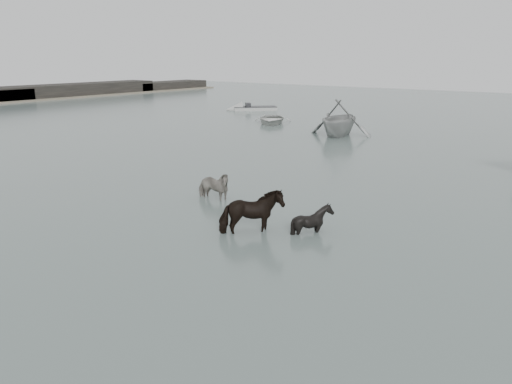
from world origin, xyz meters
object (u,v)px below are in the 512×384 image
pony_dark (252,209)px  rowboat_lead (271,118)px  pony_pinto (213,182)px  pony_black (312,213)px

pony_dark → rowboat_lead: size_ratio=0.39×
pony_pinto → pony_dark: 4.16m
pony_pinto → pony_black: pony_pinto is taller
pony_pinto → rowboat_lead: size_ratio=0.38×
pony_pinto → pony_black: 5.04m
pony_black → pony_pinto: bearing=65.6°
pony_black → pony_dark: bearing=117.7°
pony_dark → pony_black: bearing=-31.6°
pony_black → rowboat_lead: size_ratio=0.30×
pony_pinto → rowboat_lead: 22.72m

